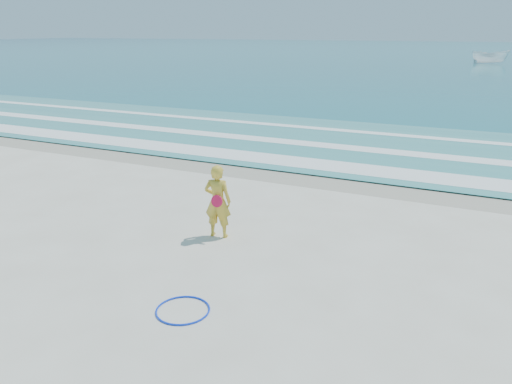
% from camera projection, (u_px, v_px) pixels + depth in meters
% --- Properties ---
extents(ground, '(400.00, 400.00, 0.00)m').
position_uv_depth(ground, '(129.00, 315.00, 8.15)').
color(ground, silver).
rests_on(ground, ground).
extents(wet_sand, '(400.00, 2.40, 0.00)m').
position_uv_depth(wet_sand, '(310.00, 176.00, 15.90)').
color(wet_sand, '#B2A893').
rests_on(wet_sand, ground).
extents(ocean, '(400.00, 190.00, 0.04)m').
position_uv_depth(ocean, '(470.00, 53.00, 98.52)').
color(ocean, '#19727F').
rests_on(ocean, ground).
extents(shallow, '(400.00, 10.00, 0.01)m').
position_uv_depth(shallow, '(351.00, 143.00, 20.19)').
color(shallow, '#59B7AD').
rests_on(shallow, ocean).
extents(foam_near, '(400.00, 1.40, 0.01)m').
position_uv_depth(foam_near, '(323.00, 165.00, 17.00)').
color(foam_near, white).
rests_on(foam_near, shallow).
extents(foam_mid, '(400.00, 0.90, 0.01)m').
position_uv_depth(foam_mid, '(346.00, 147.00, 19.50)').
color(foam_mid, white).
rests_on(foam_mid, shallow).
extents(foam_far, '(400.00, 0.60, 0.01)m').
position_uv_depth(foam_far, '(365.00, 132.00, 22.34)').
color(foam_far, white).
rests_on(foam_far, shallow).
extents(hoop, '(0.95, 0.95, 0.03)m').
position_uv_depth(hoop, '(183.00, 310.00, 8.28)').
color(hoop, '#0C33DE').
rests_on(hoop, ground).
extents(boat, '(4.70, 2.12, 1.76)m').
position_uv_depth(boat, '(490.00, 57.00, 66.53)').
color(boat, white).
rests_on(boat, ocean).
extents(woman, '(0.67, 0.50, 1.66)m').
position_uv_depth(woman, '(218.00, 201.00, 11.02)').
color(woman, gold).
rests_on(woman, ground).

